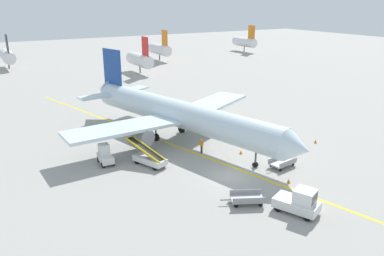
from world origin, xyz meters
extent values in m
plane|color=#9E9B93|center=(0.00, 0.00, 0.00)|extent=(300.00, 300.00, 0.00)
cube|color=yellow|center=(0.62, 5.00, 0.00)|extent=(20.81, 77.40, 0.01)
cylinder|color=silver|center=(0.62, 11.57, 3.45)|extent=(10.88, 29.84, 3.30)
cone|color=silver|center=(4.78, -4.09, 3.45)|extent=(3.74, 3.15, 3.23)
cone|color=silver|center=(-3.58, 27.42, 3.85)|extent=(3.75, 3.51, 3.14)
cube|color=silver|center=(7.48, 14.94, 3.05)|extent=(13.59, 9.80, 0.36)
cylinder|color=gray|center=(6.15, 13.55, 2.05)|extent=(2.66, 3.58, 1.90)
cube|color=silver|center=(-7.00, 11.09, 3.05)|extent=(13.20, 5.04, 0.36)
cylinder|color=gray|center=(-5.16, 10.55, 2.05)|extent=(2.66, 3.58, 1.90)
cube|color=navy|center=(-2.97, 25.10, 7.50)|extent=(1.30, 3.94, 5.20)
cube|color=silver|center=(0.04, 25.48, 3.85)|extent=(5.65, 4.05, 0.24)
cube|color=silver|center=(-5.76, 23.94, 3.85)|extent=(5.43, 2.81, 0.24)
cylinder|color=#4C4C51|center=(3.57, 0.45, 1.56)|extent=(0.20, 0.20, 3.12)
cylinder|color=black|center=(3.57, 0.45, 0.28)|extent=(0.48, 0.63, 0.56)
cylinder|color=#4C4C51|center=(2.24, 14.06, 1.56)|extent=(0.20, 0.20, 3.12)
cylinder|color=black|center=(2.24, 14.06, 0.48)|extent=(0.58, 1.02, 0.96)
cylinder|color=#4C4C51|center=(-2.02, 12.93, 1.56)|extent=(0.20, 0.20, 3.12)
cylinder|color=black|center=(-2.02, 12.93, 0.48)|extent=(0.58, 1.02, 0.96)
cube|color=black|center=(4.27, -2.16, 3.80)|extent=(2.97, 1.69, 0.60)
cube|color=silver|center=(0.75, -8.27, 0.70)|extent=(3.19, 4.06, 0.80)
cube|color=silver|center=(1.00, -8.85, 1.65)|extent=(2.04, 2.09, 1.10)
cube|color=black|center=(1.31, -9.56, 1.65)|extent=(1.34, 0.65, 0.77)
cylinder|color=black|center=(2.00, -9.10, 0.30)|extent=(0.44, 0.64, 0.60)
cylinder|color=black|center=(0.52, -9.75, 0.30)|extent=(0.44, 0.64, 0.60)
cylinder|color=black|center=(0.98, -6.79, 0.30)|extent=(0.44, 0.64, 0.60)
cylinder|color=black|center=(-0.49, -7.44, 0.30)|extent=(0.44, 0.64, 0.60)
cube|color=silver|center=(8.84, 9.94, 0.65)|extent=(2.64, 2.59, 0.70)
cube|color=silver|center=(8.54, 9.65, 1.55)|extent=(1.50, 1.50, 1.10)
cube|color=black|center=(8.16, 9.30, 1.55)|extent=(0.73, 0.76, 0.77)
cylinder|color=black|center=(8.61, 8.96, 0.30)|extent=(0.59, 0.57, 0.60)
cylinder|color=black|center=(7.85, 9.77, 0.30)|extent=(0.59, 0.57, 0.60)
cylinder|color=black|center=(9.83, 10.12, 0.30)|extent=(0.59, 0.57, 0.60)
cylinder|color=black|center=(9.07, 10.92, 0.30)|extent=(0.59, 0.57, 0.60)
cube|color=silver|center=(-9.70, 9.24, 0.65)|extent=(1.41, 2.46, 0.70)
cube|color=silver|center=(-9.68, 9.66, 1.55)|extent=(1.09, 1.13, 1.10)
cube|color=black|center=(-9.66, 10.18, 1.55)|extent=(0.98, 0.13, 0.77)
cylinder|color=black|center=(-10.21, 10.11, 0.30)|extent=(0.25, 0.61, 0.60)
cylinder|color=black|center=(-9.11, 10.05, 0.30)|extent=(0.25, 0.61, 0.60)
cylinder|color=black|center=(-10.29, 8.43, 0.30)|extent=(0.25, 0.61, 0.60)
cylinder|color=black|center=(-9.19, 8.38, 0.30)|extent=(0.25, 0.61, 0.60)
cube|color=silver|center=(-5.76, 6.55, 0.60)|extent=(2.79, 4.09, 0.60)
cylinder|color=black|center=(-6.84, 7.55, 0.30)|extent=(0.43, 0.64, 0.60)
cylinder|color=black|center=(-5.66, 8.02, 0.30)|extent=(0.43, 0.64, 0.60)
cylinder|color=black|center=(-5.86, 5.08, 0.30)|extent=(0.43, 0.64, 0.60)
cylinder|color=black|center=(-4.68, 5.55, 0.30)|extent=(0.43, 0.64, 0.60)
cube|color=black|center=(-5.98, 7.11, 1.55)|extent=(2.68, 4.98, 1.76)
cube|color=yellow|center=(-6.40, 6.94, 1.67)|extent=(1.92, 4.70, 1.84)
cube|color=yellow|center=(-5.56, 7.27, 1.67)|extent=(1.92, 4.70, 1.84)
cube|color=#A5A5A8|center=(6.11, -0.89, 0.44)|extent=(2.99, 1.89, 0.16)
cube|color=#4C4C51|center=(4.28, -1.16, 0.42)|extent=(0.90, 0.21, 0.08)
cylinder|color=#4C4C51|center=(3.83, -1.22, 0.42)|extent=(0.12, 0.12, 0.05)
cube|color=gray|center=(6.22, -1.63, 0.69)|extent=(2.78, 0.46, 0.50)
cube|color=gray|center=(6.00, -0.15, 0.69)|extent=(2.78, 0.46, 0.50)
cylinder|color=black|center=(5.16, -1.64, 0.18)|extent=(0.37, 0.17, 0.36)
cylinder|color=black|center=(4.98, -0.45, 0.18)|extent=(0.37, 0.17, 0.36)
cylinder|color=black|center=(7.23, -1.33, 0.18)|extent=(0.37, 0.17, 0.36)
cylinder|color=black|center=(7.06, -0.15, 0.18)|extent=(0.37, 0.17, 0.36)
cube|color=#A5A5A8|center=(-1.90, -5.13, 0.44)|extent=(3.18, 2.59, 0.16)
cube|color=#4C4C51|center=(-3.56, -4.31, 0.42)|extent=(0.84, 0.47, 0.08)
cylinder|color=#4C4C51|center=(-3.96, -4.11, 0.42)|extent=(0.12, 0.12, 0.05)
cube|color=gray|center=(-2.24, -5.81, 0.69)|extent=(2.53, 1.30, 0.50)
cube|color=gray|center=(-1.57, -4.46, 0.69)|extent=(2.53, 1.30, 0.50)
cylinder|color=black|center=(-3.11, -5.20, 0.18)|extent=(0.38, 0.27, 0.36)
cylinder|color=black|center=(-2.58, -4.13, 0.18)|extent=(0.38, 0.27, 0.36)
cylinder|color=black|center=(-1.23, -6.14, 0.18)|extent=(0.38, 0.27, 0.36)
cylinder|color=black|center=(-0.70, -5.06, 0.18)|extent=(0.38, 0.27, 0.36)
cylinder|color=#26262D|center=(0.82, 6.72, 0.42)|extent=(0.24, 0.24, 0.85)
cube|color=orange|center=(0.82, 6.72, 1.13)|extent=(0.36, 0.22, 0.56)
sphere|color=#9E7051|center=(0.82, 6.72, 1.52)|extent=(0.20, 0.20, 0.20)
sphere|color=yellow|center=(0.82, 6.72, 1.58)|extent=(0.24, 0.24, 0.24)
cone|color=orange|center=(3.99, -4.06, 0.22)|extent=(0.36, 0.36, 0.44)
cone|color=orange|center=(-10.32, 16.50, 0.22)|extent=(0.36, 0.36, 0.44)
cone|color=orange|center=(14.56, 2.29, 0.22)|extent=(0.36, 0.36, 0.44)
cone|color=orange|center=(4.52, 4.15, 0.22)|extent=(0.36, 0.36, 0.44)
cylinder|color=silver|center=(-11.73, 79.89, 3.10)|extent=(3.00, 10.00, 3.00)
cylinder|color=#3F3F3F|center=(-11.73, 79.89, 0.80)|extent=(0.30, 0.30, 1.60)
cube|color=#333338|center=(-11.73, 76.39, 6.60)|extent=(0.24, 3.20, 4.40)
cylinder|color=silver|center=(14.73, 57.25, 3.10)|extent=(3.00, 10.00, 3.00)
cylinder|color=#3F3F3F|center=(14.73, 57.25, 0.80)|extent=(0.30, 0.30, 1.60)
cube|color=red|center=(14.73, 53.75, 6.60)|extent=(0.24, 3.20, 4.40)
cylinder|color=silver|center=(27.66, 73.22, 3.10)|extent=(3.00, 10.00, 3.00)
cylinder|color=#3F3F3F|center=(27.66, 73.22, 0.80)|extent=(0.30, 0.30, 1.60)
cube|color=orange|center=(27.66, 69.72, 6.60)|extent=(0.24, 3.20, 4.40)
cylinder|color=silver|center=(61.16, 76.72, 3.10)|extent=(3.00, 10.00, 3.00)
cylinder|color=#3F3F3F|center=(61.16, 76.72, 0.80)|extent=(0.30, 0.30, 1.60)
cube|color=orange|center=(61.16, 73.22, 6.60)|extent=(0.24, 3.20, 4.40)
camera|label=1|loc=(-20.87, -28.06, 16.75)|focal=35.89mm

